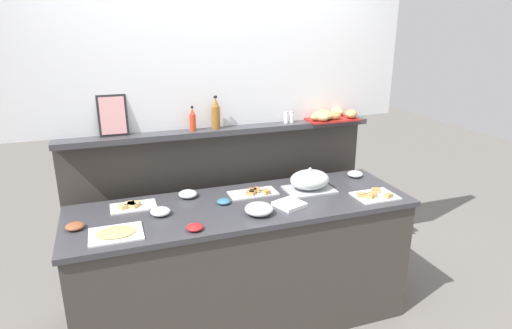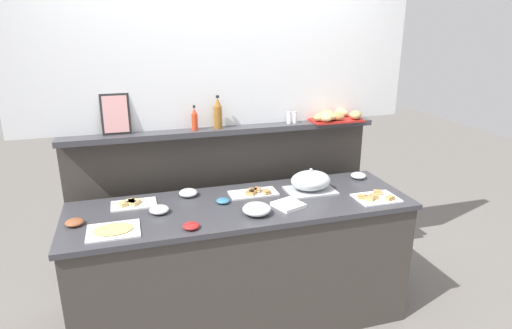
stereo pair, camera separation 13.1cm
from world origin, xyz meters
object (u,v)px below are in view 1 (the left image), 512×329
glass_bowl_medium (161,212)px  glass_bowl_small (259,209)px  sandwich_platter_rear (132,206)px  condiment_bowl_red (224,201)px  glass_bowl_extra (188,194)px  condiment_bowl_teal (75,226)px  hot_sauce_bottle (193,120)px  bread_basket (329,116)px  pepper_shaker (292,117)px  glass_bowl_large (355,174)px  napkin_stack (289,204)px  sandwich_platter_side (374,195)px  condiment_bowl_dark (195,227)px  serving_cloche (310,181)px  cold_cuts_platter (116,233)px  vinegar_bottle_amber (216,114)px  sandwich_platter_front (254,193)px  framed_picture (113,116)px  salt_shaker (286,117)px

glass_bowl_medium → glass_bowl_small: 0.61m
sandwich_platter_rear → condiment_bowl_red: sandwich_platter_rear is taller
glass_bowl_extra → condiment_bowl_teal: (-0.71, -0.25, -0.00)m
hot_sauce_bottle → bread_basket: bearing=-1.5°
condiment_bowl_teal → pepper_shaker: bearing=17.0°
glass_bowl_large → napkin_stack: (-0.70, -0.34, -0.01)m
sandwich_platter_side → hot_sauce_bottle: 1.36m
glass_bowl_extra → glass_bowl_large: bearing=-0.9°
condiment_bowl_teal → condiment_bowl_dark: 0.69m
serving_cloche → condiment_bowl_red: bearing=-177.5°
cold_cuts_platter → napkin_stack: napkin_stack is taller
condiment_bowl_red → vinegar_bottle_amber: (0.07, 0.41, 0.50)m
condiment_bowl_dark → pepper_shaker: bearing=38.2°
sandwich_platter_rear → sandwich_platter_front: 0.82m
sandwich_platter_side → sandwich_platter_front: (-0.76, 0.32, 0.00)m
napkin_stack → glass_bowl_large: bearing=26.0°
glass_bowl_medium → vinegar_bottle_amber: size_ratio=0.52×
condiment_bowl_red → framed_picture: 0.94m
glass_bowl_small → salt_shaker: (0.45, 0.64, 0.42)m
napkin_stack → hot_sauce_bottle: (-0.50, 0.58, 0.47)m
salt_shaker → bread_basket: bearing=-5.7°
sandwich_platter_front → framed_picture: (-0.87, 0.36, 0.53)m
condiment_bowl_red → pepper_shaker: bearing=31.9°
napkin_stack → framed_picture: framed_picture is taller
condiment_bowl_teal → glass_bowl_extra: bearing=19.8°
napkin_stack → hot_sauce_bottle: bearing=130.6°
condiment_bowl_teal → vinegar_bottle_amber: (0.98, 0.48, 0.49)m
glass_bowl_small → condiment_bowl_dark: size_ratio=1.83×
vinegar_bottle_amber → hot_sauce_bottle: size_ratio=1.34×
salt_shaker → glass_bowl_large: bearing=-26.9°
condiment_bowl_red → hot_sauce_bottle: hot_sauce_bottle is taller
serving_cloche → condiment_bowl_dark: 0.96m
condiment_bowl_dark → hot_sauce_bottle: bearing=77.8°
glass_bowl_medium → salt_shaker: size_ratio=1.41×
sandwich_platter_rear → condiment_bowl_dark: size_ratio=2.95×
glass_bowl_small → napkin_stack: (0.23, 0.05, -0.02)m
sandwich_platter_front → cold_cuts_platter: bearing=-161.4°
glass_bowl_small → salt_shaker: bearing=55.0°
condiment_bowl_dark → bread_basket: bread_basket is taller
sandwich_platter_front → condiment_bowl_dark: 0.64m
napkin_stack → condiment_bowl_dark: bearing=-168.4°
glass_bowl_extra → pepper_shaker: pepper_shaker is taller
glass_bowl_small → vinegar_bottle_amber: vinegar_bottle_amber is taller
condiment_bowl_dark → bread_basket: size_ratio=0.22×
condiment_bowl_dark → vinegar_bottle_amber: bearing=65.8°
sandwich_platter_rear → glass_bowl_large: (1.67, 0.03, 0.01)m
glass_bowl_medium → salt_shaker: salt_shaker is taller
sandwich_platter_front → condiment_bowl_dark: (-0.50, -0.40, 0.01)m
sandwich_platter_side → sandwich_platter_front: 0.83m
vinegar_bottle_amber → bread_basket: size_ratio=0.53×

